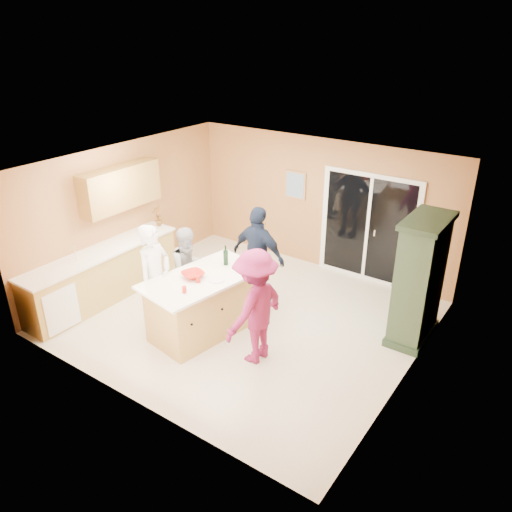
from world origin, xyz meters
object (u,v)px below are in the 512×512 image
Objects in this scene: kitchen_island at (204,306)px; woman_white at (155,279)px; woman_magenta at (255,307)px; green_hutch at (419,282)px; woman_grey at (189,270)px; woman_navy at (258,256)px.

kitchen_island is 0.88m from woman_white.
woman_magenta is at bearing -88.95° from woman_white.
green_hutch is at bearing -65.10° from woman_white.
woman_grey is 1.81m from woman_magenta.
woman_white is 1.02× the size of woman_magenta.
woman_grey is at bearing -158.55° from green_hutch.
woman_white is 1.01× the size of woman_navy.
green_hutch is 1.13× the size of woman_navy.
woman_navy reaches higher than woman_magenta.
woman_magenta is at bearing 125.28° from woman_navy.
woman_white reaches higher than woman_magenta.
woman_navy is (-2.61, -0.49, -0.09)m from green_hutch.
woman_white is 1.77m from woman_magenta.
woman_navy is (0.83, 0.86, 0.14)m from woman_grey.
green_hutch is 1.12× the size of woman_white.
woman_magenta is (1.73, -0.52, 0.12)m from woman_grey.
green_hutch is 1.34× the size of woman_grey.
green_hutch is at bearing 41.94° from kitchen_island.
woman_navy is 1.02× the size of woman_magenta.
woman_white is at bearing 64.14° from woman_navy.
woman_white is 1.82m from woman_navy.
woman_grey is 1.20m from woman_navy.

